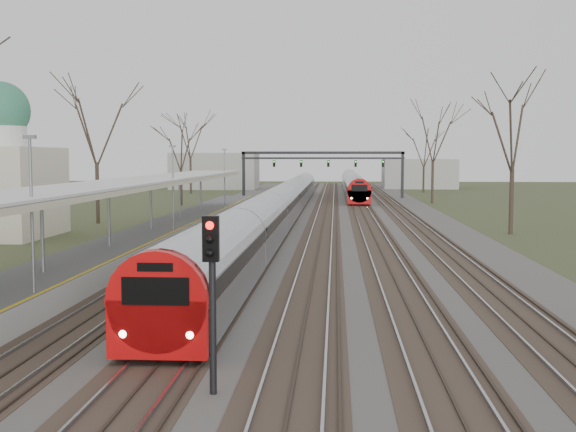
# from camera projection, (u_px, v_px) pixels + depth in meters

# --- Properties ---
(track_bed) EXTENTS (24.00, 160.00, 0.22)m
(track_bed) POSITION_uv_depth(u_px,v_px,m) (316.00, 217.00, 63.47)
(track_bed) COLOR #474442
(track_bed) RESTS_ON ground
(platform) EXTENTS (3.50, 69.00, 1.00)m
(platform) POSITION_uv_depth(u_px,v_px,m) (165.00, 232.00, 46.64)
(platform) COLOR #9E9B93
(platform) RESTS_ON ground
(canopy) EXTENTS (4.10, 50.00, 3.11)m
(canopy) POSITION_uv_depth(u_px,v_px,m) (146.00, 182.00, 41.87)
(canopy) COLOR slate
(canopy) RESTS_ON platform
(signal_gantry) EXTENTS (21.00, 0.59, 6.08)m
(signal_gantry) POSITION_uv_depth(u_px,v_px,m) (323.00, 160.00, 92.89)
(signal_gantry) COLOR black
(signal_gantry) RESTS_ON ground
(tree_west_far) EXTENTS (5.50, 5.50, 11.33)m
(tree_west_far) POSITION_uv_depth(u_px,v_px,m) (96.00, 123.00, 56.99)
(tree_west_far) COLOR #2D231C
(tree_west_far) RESTS_ON ground
(tree_east_far) EXTENTS (5.00, 5.00, 10.30)m
(tree_east_far) POSITION_uv_depth(u_px,v_px,m) (513.00, 129.00, 49.04)
(tree_east_far) COLOR #2D231C
(tree_east_far) RESTS_ON ground
(train_near) EXTENTS (2.62, 90.21, 3.05)m
(train_near) POSITION_uv_depth(u_px,v_px,m) (284.00, 202.00, 62.58)
(train_near) COLOR #9EA1A7
(train_near) RESTS_ON ground
(train_far) EXTENTS (2.62, 60.21, 3.05)m
(train_far) POSITION_uv_depth(u_px,v_px,m) (353.00, 183.00, 106.92)
(train_far) COLOR #9EA1A7
(train_far) RESTS_ON ground
(signal_post) EXTENTS (0.35, 0.45, 4.10)m
(signal_post) POSITION_uv_depth(u_px,v_px,m) (212.00, 278.00, 15.79)
(signal_post) COLOR black
(signal_post) RESTS_ON ground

